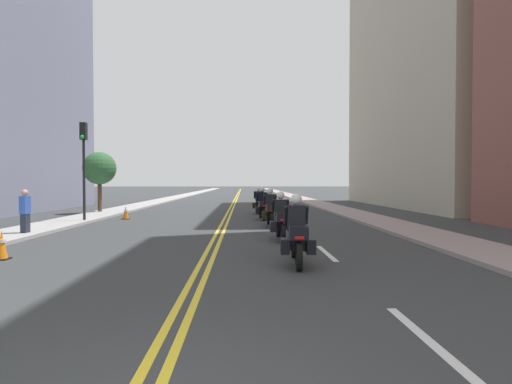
% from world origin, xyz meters
% --- Properties ---
extents(ground_plane, '(264.00, 264.00, 0.00)m').
position_xyz_m(ground_plane, '(0.00, 48.00, 0.00)').
color(ground_plane, '#353739').
extents(sidewalk_left, '(2.15, 144.00, 0.12)m').
position_xyz_m(sidewalk_left, '(-7.27, 48.00, 0.06)').
color(sidewalk_left, '#9F9C9C').
rests_on(sidewalk_left, ground).
extents(sidewalk_right, '(2.15, 144.00, 0.12)m').
position_xyz_m(sidewalk_right, '(7.27, 48.00, 0.06)').
color(sidewalk_right, gray).
rests_on(sidewalk_right, ground).
extents(centreline_yellow_inner, '(0.12, 132.00, 0.01)m').
position_xyz_m(centreline_yellow_inner, '(-0.12, 48.00, 0.00)').
color(centreline_yellow_inner, yellow).
rests_on(centreline_yellow_inner, ground).
extents(centreline_yellow_outer, '(0.12, 132.00, 0.01)m').
position_xyz_m(centreline_yellow_outer, '(0.12, 48.00, 0.00)').
color(centreline_yellow_outer, yellow).
rests_on(centreline_yellow_outer, ground).
extents(lane_dashes_white, '(0.14, 56.40, 0.01)m').
position_xyz_m(lane_dashes_white, '(3.10, 29.00, 0.00)').
color(lane_dashes_white, silver).
rests_on(lane_dashes_white, ground).
extents(building_right_1, '(6.17, 21.40, 27.06)m').
position_xyz_m(building_right_1, '(14.89, 28.82, 13.53)').
color(building_right_1, '#B1A591').
rests_on(building_right_1, ground).
extents(motorcycle_0, '(0.78, 2.20, 1.63)m').
position_xyz_m(motorcycle_0, '(2.10, 6.49, 0.66)').
color(motorcycle_0, black).
rests_on(motorcycle_0, ground).
extents(motorcycle_1, '(0.77, 2.11, 1.59)m').
position_xyz_m(motorcycle_1, '(2.10, 10.49, 0.65)').
color(motorcycle_1, black).
rests_on(motorcycle_1, ground).
extents(motorcycle_2, '(0.77, 2.20, 1.65)m').
position_xyz_m(motorcycle_2, '(2.02, 14.63, 0.65)').
color(motorcycle_2, black).
rests_on(motorcycle_2, ground).
extents(motorcycle_3, '(0.78, 2.27, 1.65)m').
position_xyz_m(motorcycle_3, '(1.83, 17.86, 0.65)').
color(motorcycle_3, black).
rests_on(motorcycle_3, ground).
extents(motorcycle_4, '(0.76, 2.28, 1.61)m').
position_xyz_m(motorcycle_4, '(1.78, 21.75, 0.66)').
color(motorcycle_4, black).
rests_on(motorcycle_4, ground).
extents(traffic_cone_0, '(0.37, 0.37, 0.67)m').
position_xyz_m(traffic_cone_0, '(-5.15, 18.31, 0.33)').
color(traffic_cone_0, black).
rests_on(traffic_cone_0, ground).
extents(traffic_cone_1, '(0.33, 0.33, 0.72)m').
position_xyz_m(traffic_cone_1, '(-5.03, 7.34, 0.36)').
color(traffic_cone_1, black).
rests_on(traffic_cone_1, ground).
extents(traffic_light_near, '(0.28, 0.38, 4.68)m').
position_xyz_m(traffic_light_near, '(-6.59, 16.60, 3.22)').
color(traffic_light_near, black).
rests_on(traffic_light_near, ground).
extents(pedestrian_1, '(0.25, 0.37, 1.64)m').
position_xyz_m(pedestrian_1, '(-6.78, 11.77, 0.84)').
color(pedestrian_1, '#242C38').
rests_on(pedestrian_1, ground).
extents(street_tree_0, '(1.97, 1.97, 3.72)m').
position_xyz_m(street_tree_0, '(-7.84, 22.29, 2.71)').
color(street_tree_0, '#513A26').
rests_on(street_tree_0, ground).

